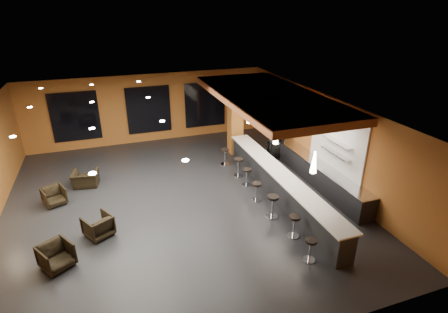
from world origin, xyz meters
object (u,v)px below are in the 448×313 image
object	(u,v)px
staff_c	(276,140)
bar_stool_3	(256,189)
staff_b	(274,141)
bar_stool_0	(310,247)
armchair_b	(98,226)
prep_counter	(318,174)
armchair_d	(86,179)
bar_stool_1	(294,223)
bar_stool_6	(225,155)
pendant_2	(249,115)
bar_stool_4	(247,175)
bar_stool_2	(273,204)
column	(235,118)
pendant_0	(314,162)
bar_counter	(279,186)
armchair_c	(54,196)
armchair_a	(56,256)
staff_a	(274,149)
pendant_1	(276,135)
bar_stool_5	(238,165)

from	to	relation	value
staff_c	bar_stool_3	size ratio (longest dim) A/B	2.48
staff_b	bar_stool_0	world-z (taller)	staff_b
staff_b	armchair_b	size ratio (longest dim) A/B	2.24
staff_c	staff_b	bearing A→B (deg)	-172.90
prep_counter	armchair_d	bearing A→B (deg)	162.17
bar_stool_1	bar_stool_6	bearing A→B (deg)	92.75
pendant_2	bar_stool_4	world-z (taller)	pendant_2
bar_stool_1	bar_stool_2	bearing A→B (deg)	97.40
staff_c	column	bearing A→B (deg)	162.18
bar_stool_6	pendant_0	bearing A→B (deg)	-80.27
bar_counter	bar_stool_6	size ratio (longest dim) A/B	10.65
armchair_c	bar_stool_2	distance (m)	7.84
armchair_c	bar_stool_1	world-z (taller)	bar_stool_1
staff_c	armchair_b	xyz separation A→B (m)	(-7.93, -3.50, -0.55)
bar_stool_3	bar_stool_4	distance (m)	1.21
pendant_0	armchair_a	distance (m)	7.82
bar_counter	armchair_c	distance (m)	8.22
column	armchair_d	size ratio (longest dim) A/B	3.61
prep_counter	staff_a	xyz separation A→B (m)	(-1.01, 1.93, 0.43)
bar_stool_2	armchair_c	bearing A→B (deg)	154.78
armchair_c	bar_stool_1	bearing A→B (deg)	-54.73
bar_counter	pendant_0	xyz separation A→B (m)	(0.00, -2.00, 1.85)
prep_counter	pendant_2	distance (m)	3.73
bar_stool_0	staff_c	bearing A→B (deg)	71.06
armchair_a	bar_stool_0	world-z (taller)	armchair_a
pendant_1	bar_stool_3	world-z (taller)	pendant_1
staff_b	bar_stool_5	world-z (taller)	staff_b
column	pendant_2	bearing A→B (deg)	-90.00
pendant_1	bar_stool_3	xyz separation A→B (m)	(-0.89, -0.42, -1.88)
prep_counter	armchair_c	bearing A→B (deg)	169.97
bar_stool_4	bar_stool_1	bearing A→B (deg)	-88.22
bar_stool_6	bar_stool_2	bearing A→B (deg)	-88.48
bar_stool_4	bar_stool_6	size ratio (longest dim) A/B	0.97
prep_counter	bar_stool_2	bearing A→B (deg)	-150.52
pendant_2	staff_b	distance (m)	2.08
prep_counter	staff_a	bearing A→B (deg)	117.64
armchair_b	bar_stool_1	xyz separation A→B (m)	(5.77, -2.05, 0.11)
staff_c	bar_stool_4	bearing A→B (deg)	-115.25
bar_counter	staff_c	distance (m)	3.63
bar_counter	staff_b	world-z (taller)	staff_b
bar_stool_5	pendant_2	bearing A→B (deg)	47.12
staff_b	bar_stool_3	xyz separation A→B (m)	(-2.34, -3.22, -0.41)
armchair_a	bar_stool_4	bearing A→B (deg)	-10.65
column	bar_stool_4	bearing A→B (deg)	-102.99
bar_stool_0	bar_stool_3	xyz separation A→B (m)	(-0.10, 3.50, 0.01)
pendant_0	staff_b	world-z (taller)	pendant_0
pendant_0	staff_c	distance (m)	5.67
staff_c	bar_stool_5	xyz separation A→B (m)	(-2.29, -1.12, -0.39)
bar_counter	pendant_0	world-z (taller)	pendant_0
staff_b	bar_stool_4	distance (m)	3.02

